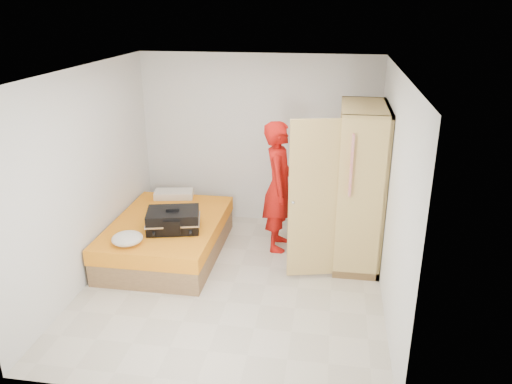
% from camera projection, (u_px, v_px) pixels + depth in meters
% --- Properties ---
extents(room, '(4.00, 4.02, 2.60)m').
position_uv_depth(room, '(232.00, 185.00, 5.78)').
color(room, beige).
rests_on(room, ground).
extents(bed, '(1.42, 2.02, 0.50)m').
position_uv_depth(bed, '(168.00, 237.00, 6.87)').
color(bed, olive).
rests_on(bed, ground).
extents(wardrobe, '(1.16, 1.32, 2.10)m').
position_uv_depth(wardrobe, '(356.00, 190.00, 6.45)').
color(wardrobe, '#D5BA68').
rests_on(wardrobe, ground).
extents(person, '(0.46, 0.68, 1.83)m').
position_uv_depth(person, '(279.00, 186.00, 6.84)').
color(person, red).
rests_on(person, ground).
extents(suitcase, '(0.78, 0.64, 0.29)m').
position_uv_depth(suitcase, '(173.00, 220.00, 6.48)').
color(suitcase, black).
rests_on(suitcase, bed).
extents(round_cushion, '(0.38, 0.38, 0.14)m').
position_uv_depth(round_cushion, '(127.00, 239.00, 6.10)').
color(round_cushion, silver).
rests_on(round_cushion, bed).
extents(pillow, '(0.62, 0.40, 0.10)m').
position_uv_depth(pillow, '(174.00, 194.00, 7.57)').
color(pillow, silver).
rests_on(pillow, bed).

